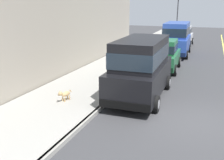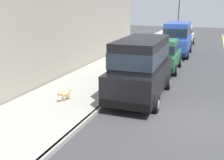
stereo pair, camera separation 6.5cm
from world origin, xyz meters
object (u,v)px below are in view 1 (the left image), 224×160
(car_green_hatchback, at_px, (163,54))
(car_blue_van, at_px, (176,37))
(dog_tan, at_px, (65,94))
(car_black_van, at_px, (141,65))
(car_silver_hatchback, at_px, (182,35))
(street_lamp, at_px, (178,13))

(car_green_hatchback, relative_size, car_blue_van, 0.78)
(car_blue_van, distance_m, dog_tan, 12.85)
(car_black_van, bearing_deg, car_blue_van, 89.57)
(car_silver_hatchback, xyz_separation_m, dog_tan, (-2.56, -17.75, -0.55))
(car_green_hatchback, relative_size, street_lamp, 0.87)
(dog_tan, xyz_separation_m, street_lamp, (1.20, 23.97, 2.48))
(car_black_van, distance_m, car_green_hatchback, 5.11)
(car_black_van, xyz_separation_m, car_silver_hatchback, (-0.03, 15.79, -0.42))
(car_blue_van, height_order, street_lamp, street_lamp)
(car_green_hatchback, distance_m, car_blue_van, 5.50)
(car_silver_hatchback, bearing_deg, dog_tan, -98.22)
(car_blue_van, xyz_separation_m, street_lamp, (-1.47, 11.44, 1.51))
(car_green_hatchback, distance_m, dog_tan, 7.54)
(car_silver_hatchback, height_order, dog_tan, car_silver_hatchback)
(car_black_van, relative_size, car_blue_van, 1.00)
(car_green_hatchback, distance_m, car_silver_hatchback, 10.70)
(car_green_hatchback, height_order, car_blue_van, car_blue_van)
(car_silver_hatchback, bearing_deg, car_black_van, -89.89)
(car_blue_van, distance_m, street_lamp, 11.63)
(car_black_van, xyz_separation_m, street_lamp, (-1.39, 22.01, 1.51))
(car_black_van, height_order, car_blue_van, same)
(car_black_van, bearing_deg, car_green_hatchback, 89.74)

